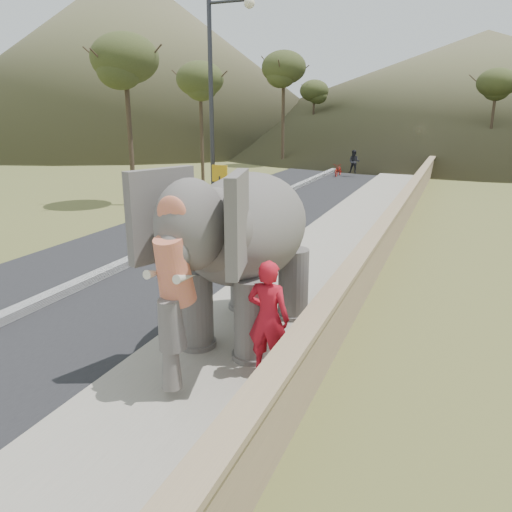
# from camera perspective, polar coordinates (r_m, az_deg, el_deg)

# --- Properties ---
(ground) EXTENTS (160.00, 160.00, 0.00)m
(ground) POSITION_cam_1_polar(r_m,az_deg,el_deg) (6.83, -16.54, -23.43)
(ground) COLOR olive
(ground) RESTS_ON ground
(road) EXTENTS (7.00, 120.00, 0.03)m
(road) POSITION_cam_1_polar(r_m,az_deg,el_deg) (16.92, -9.02, 1.46)
(road) COLOR black
(road) RESTS_ON ground
(median) EXTENTS (0.35, 120.00, 0.22)m
(median) POSITION_cam_1_polar(r_m,az_deg,el_deg) (16.89, -9.03, 1.78)
(median) COLOR black
(median) RESTS_ON ground
(walkway) EXTENTS (3.00, 120.00, 0.15)m
(walkway) POSITION_cam_1_polar(r_m,az_deg,el_deg) (15.01, 7.59, -0.15)
(walkway) COLOR #9E9687
(walkway) RESTS_ON ground
(parapet) EXTENTS (0.30, 120.00, 1.10)m
(parapet) POSITION_cam_1_polar(r_m,az_deg,el_deg) (14.58, 13.93, 0.95)
(parapet) COLOR tan
(parapet) RESTS_ON ground
(lamppost) EXTENTS (1.76, 0.36, 8.00)m
(lamppost) POSITION_cam_1_polar(r_m,az_deg,el_deg) (18.65, -4.28, 18.06)
(lamppost) COLOR #303035
(lamppost) RESTS_ON ground
(signboard) EXTENTS (0.60, 0.08, 2.40)m
(signboard) POSITION_cam_1_polar(r_m,az_deg,el_deg) (18.36, -4.14, 7.98)
(signboard) COLOR #2D2D33
(signboard) RESTS_ON ground
(hill_left) EXTENTS (60.00, 60.00, 22.00)m
(hill_left) POSITION_cam_1_polar(r_m,az_deg,el_deg) (72.43, -13.95, 21.20)
(hill_left) COLOR brown
(hill_left) RESTS_ON ground
(hill_far) EXTENTS (80.00, 80.00, 14.00)m
(hill_far) POSITION_cam_1_polar(r_m,az_deg,el_deg) (74.03, 24.37, 17.05)
(hill_far) COLOR brown
(hill_far) RESTS_ON ground
(elephant_and_man) EXTENTS (2.51, 4.55, 3.23)m
(elephant_and_man) POSITION_cam_1_polar(r_m,az_deg,el_deg) (9.33, -0.93, 0.51)
(elephant_and_man) COLOR slate
(elephant_and_man) RESTS_ON ground
(motorcyclist) EXTENTS (1.69, 1.58, 1.77)m
(motorcyclist) POSITION_cam_1_polar(r_m,az_deg,el_deg) (34.44, 10.22, 10.08)
(motorcyclist) COLOR maroon
(motorcyclist) RESTS_ON ground
(trees) EXTENTS (47.07, 43.69, 8.93)m
(trees) POSITION_cam_1_polar(r_m,az_deg,el_deg) (32.99, 18.77, 14.50)
(trees) COLOR #473828
(trees) RESTS_ON ground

